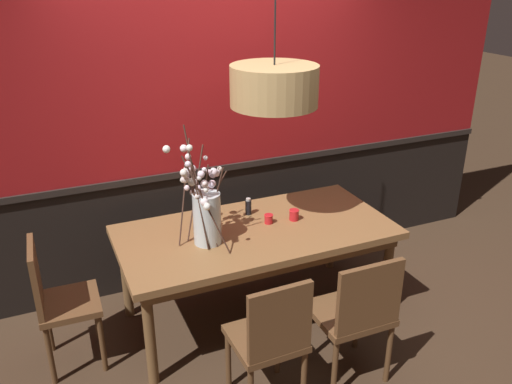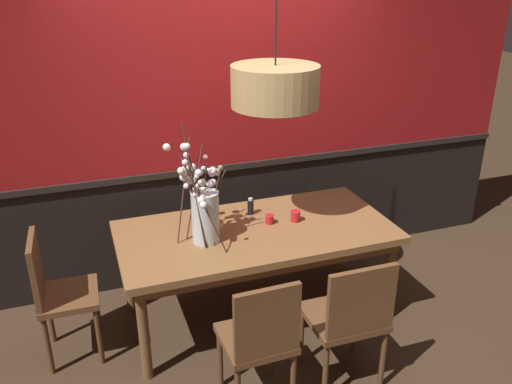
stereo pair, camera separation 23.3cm
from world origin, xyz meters
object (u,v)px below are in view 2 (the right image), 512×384
Objects in this scene: chair_near_side_right at (350,316)px; candle_holder_nearer_center at (270,219)px; chair_far_side_left at (189,216)px; pendant_lamp at (275,86)px; chair_head_west_end at (57,290)px; vase_with_blossoms at (204,211)px; candle_holder_nearer_edge at (296,216)px; chair_far_side_right at (251,205)px; dining_table at (256,239)px; condiment_bottle at (251,207)px; chair_near_side_left at (260,338)px.

candle_holder_nearer_center is (-0.17, 0.93, 0.26)m from chair_near_side_right.
pendant_lamp is at bearing -62.61° from chair_far_side_left.
chair_near_side_right is at bearing -79.49° from candle_holder_nearer_center.
vase_with_blossoms is at bearing -3.60° from chair_head_west_end.
pendant_lamp is (-0.17, 0.01, 0.98)m from candle_holder_nearer_edge.
chair_near_side_right reaches higher than chair_far_side_right.
chair_far_side_right is 12.30× the size of candle_holder_nearer_center.
chair_near_side_right is at bearing -28.07° from chair_head_west_end.
dining_table is at bearing -166.85° from pendant_lamp.
condiment_bottle is (-0.24, -0.68, 0.32)m from chair_far_side_right.
candle_holder_nearer_edge is (0.71, 0.07, -0.18)m from vase_with_blossoms.
chair_head_west_end is 1.55m from candle_holder_nearer_center.
chair_near_side_left reaches higher than condiment_bottle.
dining_table is at bearing -100.22° from condiment_bottle.
pendant_lamp reaches higher than chair_near_side_right.
chair_far_side_left is at bearing -177.31° from chair_far_side_right.
pendant_lamp reaches higher than chair_near_side_left.
dining_table is at bearing -158.44° from candle_holder_nearer_center.
chair_near_side_left is at bearing -83.09° from vase_with_blossoms.
chair_near_side_left is (-0.59, -0.00, -0.01)m from chair_near_side_right.
chair_far_side_left is at bearing 116.55° from candle_holder_nearer_center.
chair_near_side_left reaches higher than chair_far_side_right.
chair_far_side_right is at bearing 70.35° from condiment_bottle.
chair_far_side_right is at bearing 79.47° from candle_holder_nearer_center.
chair_head_west_end reaches higher than condiment_bottle.
dining_table is 0.50m from vase_with_blossoms.
chair_near_side_right is 1.01× the size of chair_near_side_left.
candle_holder_nearer_edge is (0.03, -0.91, 0.30)m from chair_far_side_right.
chair_head_west_end is at bearing -179.94° from candle_holder_nearer_edge.
vase_with_blossoms is at bearing -125.01° from chair_far_side_right.
dining_table is 1.11m from pendant_lamp.
chair_head_west_end reaches higher than chair_far_side_left.
condiment_bottle is (-0.08, 0.20, 0.03)m from candle_holder_nearer_center.
chair_far_side_left is at bearing 38.72° from chair_head_west_end.
chair_near_side_left is 1.61m from pendant_lamp.
candle_holder_nearer_center is at bearing -68.71° from condiment_bottle.
chair_near_side_right is 1.18m from vase_with_blossoms.
chair_near_side_right reaches higher than candle_holder_nearer_center.
chair_far_side_left is 1.12m from candle_holder_nearer_edge.
candle_holder_nearer_center is 0.22m from condiment_bottle.
dining_table is at bearing 108.55° from chair_near_side_right.
candle_holder_nearer_center is (-0.16, -0.88, 0.30)m from chair_far_side_right.
candle_holder_nearer_edge reaches higher than candle_holder_nearer_center.
candle_holder_nearer_edge is at bearing 55.98° from chair_near_side_left.
dining_table is 2.14× the size of chair_head_west_end.
candle_holder_nearer_center is 0.85× the size of candle_holder_nearer_edge.
vase_with_blossoms is at bearing -169.98° from candle_holder_nearer_center.
chair_near_side_right is 1.07× the size of chair_far_side_left.
chair_far_side_right is 1.00× the size of chair_far_side_left.
condiment_bottle reaches higher than candle_holder_nearer_edge.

